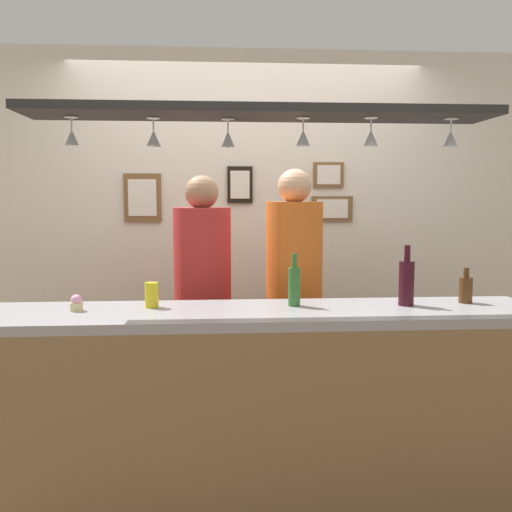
% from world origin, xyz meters
% --- Properties ---
extents(ground_plane, '(8.00, 8.00, 0.00)m').
position_xyz_m(ground_plane, '(0.00, 0.00, 0.00)').
color(ground_plane, brown).
extents(back_wall, '(4.40, 0.06, 2.60)m').
position_xyz_m(back_wall, '(0.00, 1.10, 1.30)').
color(back_wall, silver).
rests_on(back_wall, ground_plane).
extents(bar_counter, '(2.70, 0.55, 1.02)m').
position_xyz_m(bar_counter, '(0.00, -0.50, 0.69)').
color(bar_counter, '#99999E').
rests_on(bar_counter, ground_plane).
extents(overhead_glass_rack, '(2.20, 0.36, 0.04)m').
position_xyz_m(overhead_glass_rack, '(0.00, -0.30, 1.95)').
color(overhead_glass_rack, black).
extents(hanging_wineglass_far_left, '(0.07, 0.07, 0.13)m').
position_xyz_m(hanging_wineglass_far_left, '(-0.89, -0.26, 1.84)').
color(hanging_wineglass_far_left, silver).
rests_on(hanging_wineglass_far_left, overhead_glass_rack).
extents(hanging_wineglass_left, '(0.07, 0.07, 0.13)m').
position_xyz_m(hanging_wineglass_left, '(-0.51, -0.25, 1.84)').
color(hanging_wineglass_left, silver).
rests_on(hanging_wineglass_left, overhead_glass_rack).
extents(hanging_wineglass_center_left, '(0.07, 0.07, 0.13)m').
position_xyz_m(hanging_wineglass_center_left, '(-0.16, -0.24, 1.84)').
color(hanging_wineglass_center_left, silver).
rests_on(hanging_wineglass_center_left, overhead_glass_rack).
extents(hanging_wineglass_center, '(0.07, 0.07, 0.13)m').
position_xyz_m(hanging_wineglass_center, '(0.19, -0.30, 1.84)').
color(hanging_wineglass_center, silver).
rests_on(hanging_wineglass_center, overhead_glass_rack).
extents(hanging_wineglass_center_right, '(0.07, 0.07, 0.13)m').
position_xyz_m(hanging_wineglass_center_right, '(0.51, -0.33, 1.84)').
color(hanging_wineglass_center_right, silver).
rests_on(hanging_wineglass_center_right, overhead_glass_rack).
extents(hanging_wineglass_right, '(0.07, 0.07, 0.13)m').
position_xyz_m(hanging_wineglass_right, '(0.90, -0.33, 1.84)').
color(hanging_wineglass_right, silver).
rests_on(hanging_wineglass_right, overhead_glass_rack).
extents(person_middle_red_shirt, '(0.34, 0.34, 1.68)m').
position_xyz_m(person_middle_red_shirt, '(-0.30, 0.34, 1.02)').
color(person_middle_red_shirt, '#2D334C').
rests_on(person_middle_red_shirt, ground_plane).
extents(person_right_orange_shirt, '(0.34, 0.34, 1.72)m').
position_xyz_m(person_right_orange_shirt, '(0.25, 0.34, 1.04)').
color(person_right_orange_shirt, '#2D334C').
rests_on(person_right_orange_shirt, ground_plane).
extents(bottle_beer_green_import, '(0.06, 0.06, 0.26)m').
position_xyz_m(bottle_beer_green_import, '(0.16, -0.26, 1.13)').
color(bottle_beer_green_import, '#336B2D').
rests_on(bottle_beer_green_import, bar_counter).
extents(bottle_wine_dark_red, '(0.08, 0.08, 0.30)m').
position_xyz_m(bottle_wine_dark_red, '(0.72, -0.29, 1.14)').
color(bottle_wine_dark_red, '#380F19').
rests_on(bottle_wine_dark_red, bar_counter).
extents(bottle_beer_brown_stubby, '(0.07, 0.07, 0.18)m').
position_xyz_m(bottle_beer_brown_stubby, '(1.04, -0.25, 1.09)').
color(bottle_beer_brown_stubby, '#512D14').
rests_on(bottle_beer_brown_stubby, bar_counter).
extents(drink_can, '(0.07, 0.07, 0.12)m').
position_xyz_m(drink_can, '(-0.53, -0.26, 1.08)').
color(drink_can, yellow).
rests_on(drink_can, bar_counter).
extents(cupcake, '(0.06, 0.06, 0.08)m').
position_xyz_m(cupcake, '(-0.88, -0.32, 1.06)').
color(cupcake, beige).
rests_on(cupcake, bar_counter).
extents(picture_frame_lower_pair, '(0.30, 0.02, 0.18)m').
position_xyz_m(picture_frame_lower_pair, '(0.62, 1.06, 1.47)').
color(picture_frame_lower_pair, brown).
rests_on(picture_frame_lower_pair, back_wall).
extents(picture_frame_crest, '(0.18, 0.02, 0.26)m').
position_xyz_m(picture_frame_crest, '(-0.05, 1.06, 1.65)').
color(picture_frame_crest, black).
rests_on(picture_frame_crest, back_wall).
extents(picture_frame_caricature, '(0.26, 0.02, 0.34)m').
position_xyz_m(picture_frame_caricature, '(-0.74, 1.06, 1.55)').
color(picture_frame_caricature, brown).
rests_on(picture_frame_caricature, back_wall).
extents(picture_frame_upper_small, '(0.22, 0.02, 0.18)m').
position_xyz_m(picture_frame_upper_small, '(0.59, 1.06, 1.72)').
color(picture_frame_upper_small, brown).
rests_on(picture_frame_upper_small, back_wall).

